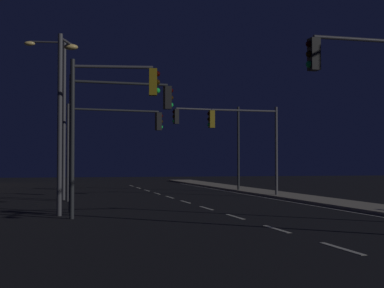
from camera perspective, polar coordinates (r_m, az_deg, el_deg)
name	(u,v)px	position (r m, az deg, el deg)	size (l,w,h in m)	color
ground_plane	(231,216)	(21.84, 3.79, -6.99)	(112.00, 112.00, 0.00)	black
lane_markings_center	(206,208)	(25.19, 1.40, -6.28)	(0.14, 50.00, 0.01)	silver
lane_edge_line	(302,204)	(28.31, 10.65, -5.75)	(0.14, 53.00, 0.01)	silver
traffic_light_overhead_east	(246,132)	(32.67, 5.26, 1.19)	(4.17, 0.40, 4.97)	#4C4C51
traffic_light_near_right	(113,132)	(30.56, -7.72, 1.17)	(5.08, 0.93, 4.93)	#4C4C51
traffic_light_far_left	(109,108)	(20.81, -8.08, 3.51)	(3.13, 0.67, 5.60)	#2D3033
traffic_light_mid_left	(210,130)	(38.16, 1.81, 1.37)	(4.70, 0.87, 5.53)	#2D3033
traffic_light_far_right	(117,116)	(23.69, -7.35, 2.73)	(4.25, 0.56, 5.43)	#2D3033
street_lamp_far_end	(58,105)	(31.42, -12.94, 3.77)	(2.15, 0.47, 8.43)	#4C4C51
street_lamp_median	(62,107)	(22.43, -12.58, 3.58)	(0.79, 1.42, 6.76)	#4C4C51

